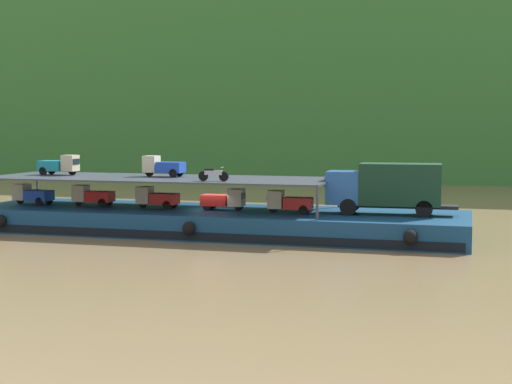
{
  "coord_description": "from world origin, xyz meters",
  "views": [
    {
      "loc": [
        15.78,
        -44.97,
        6.74
      ],
      "look_at": [
        2.86,
        0.0,
        2.7
      ],
      "focal_mm": 52.36,
      "sensor_mm": 36.0,
      "label": 1
    }
  ],
  "objects_px": {
    "mini_truck_lower_fore": "(224,199)",
    "mini_truck_lower_bow": "(289,202)",
    "covered_lorry": "(387,187)",
    "motorcycle_upper_port": "(213,174)",
    "cargo_barge": "(213,221)",
    "mini_truck_upper_stern": "(60,165)",
    "mini_truck_lower_stern": "(32,194)",
    "mini_truck_lower_aft": "(92,196)",
    "mini_truck_lower_mid": "(157,198)",
    "mini_truck_upper_mid": "(163,166)"
  },
  "relations": [
    {
      "from": "mini_truck_lower_bow",
      "to": "mini_truck_upper_mid",
      "type": "height_order",
      "value": "mini_truck_upper_mid"
    },
    {
      "from": "mini_truck_lower_stern",
      "to": "mini_truck_lower_fore",
      "type": "bearing_deg",
      "value": 0.62
    },
    {
      "from": "cargo_barge",
      "to": "mini_truck_lower_stern",
      "type": "xyz_separation_m",
      "value": [
        -13.05,
        -0.25,
        1.44
      ]
    },
    {
      "from": "cargo_barge",
      "to": "mini_truck_upper_stern",
      "type": "xyz_separation_m",
      "value": [
        -11.32,
        0.49,
        3.44
      ]
    },
    {
      "from": "cargo_barge",
      "to": "motorcycle_upper_port",
      "type": "distance_m",
      "value": 3.94
    },
    {
      "from": "mini_truck_lower_stern",
      "to": "mini_truck_lower_fore",
      "type": "relative_size",
      "value": 1.02
    },
    {
      "from": "mini_truck_lower_fore",
      "to": "mini_truck_lower_bow",
      "type": "bearing_deg",
      "value": -6.18
    },
    {
      "from": "cargo_barge",
      "to": "motorcycle_upper_port",
      "type": "bearing_deg",
      "value": -70.26
    },
    {
      "from": "mini_truck_lower_aft",
      "to": "mini_truck_lower_fore",
      "type": "relative_size",
      "value": 1.02
    },
    {
      "from": "mini_truck_lower_mid",
      "to": "mini_truck_lower_fore",
      "type": "distance_m",
      "value": 4.61
    },
    {
      "from": "covered_lorry",
      "to": "mini_truck_lower_fore",
      "type": "distance_m",
      "value": 10.3
    },
    {
      "from": "cargo_barge",
      "to": "mini_truck_lower_bow",
      "type": "bearing_deg",
      "value": -6.36
    },
    {
      "from": "covered_lorry",
      "to": "mini_truck_lower_stern",
      "type": "xyz_separation_m",
      "value": [
        -24.06,
        -0.61,
        -1.0
      ]
    },
    {
      "from": "covered_lorry",
      "to": "mini_truck_lower_aft",
      "type": "distance_m",
      "value": 19.63
    },
    {
      "from": "mini_truck_lower_bow",
      "to": "covered_lorry",
      "type": "bearing_deg",
      "value": 9.08
    },
    {
      "from": "mini_truck_lower_stern",
      "to": "mini_truck_lower_mid",
      "type": "distance_m",
      "value": 9.22
    },
    {
      "from": "mini_truck_lower_aft",
      "to": "mini_truck_upper_stern",
      "type": "xyz_separation_m",
      "value": [
        -2.73,
        0.51,
        2.0
      ]
    },
    {
      "from": "covered_lorry",
      "to": "mini_truck_lower_fore",
      "type": "height_order",
      "value": "covered_lorry"
    },
    {
      "from": "mini_truck_lower_mid",
      "to": "mini_truck_lower_fore",
      "type": "xyz_separation_m",
      "value": [
        4.61,
        0.09,
        0.0
      ]
    },
    {
      "from": "covered_lorry",
      "to": "mini_truck_lower_bow",
      "type": "height_order",
      "value": "covered_lorry"
    },
    {
      "from": "cargo_barge",
      "to": "mini_truck_lower_aft",
      "type": "bearing_deg",
      "value": -179.92
    },
    {
      "from": "motorcycle_upper_port",
      "to": "mini_truck_upper_mid",
      "type": "bearing_deg",
      "value": 146.76
    },
    {
      "from": "mini_truck_lower_fore",
      "to": "mini_truck_lower_bow",
      "type": "distance_m",
      "value": 4.41
    },
    {
      "from": "covered_lorry",
      "to": "motorcycle_upper_port",
      "type": "bearing_deg",
      "value": -165.99
    },
    {
      "from": "mini_truck_lower_stern",
      "to": "mini_truck_upper_stern",
      "type": "height_order",
      "value": "mini_truck_upper_stern"
    },
    {
      "from": "mini_truck_lower_stern",
      "to": "mini_truck_lower_aft",
      "type": "distance_m",
      "value": 4.46
    },
    {
      "from": "mini_truck_lower_mid",
      "to": "mini_truck_lower_fore",
      "type": "relative_size",
      "value": 1.01
    },
    {
      "from": "cargo_barge",
      "to": "mini_truck_lower_stern",
      "type": "height_order",
      "value": "mini_truck_lower_stern"
    },
    {
      "from": "mini_truck_lower_stern",
      "to": "mini_truck_lower_aft",
      "type": "xyz_separation_m",
      "value": [
        4.46,
        0.24,
        0.0
      ]
    },
    {
      "from": "cargo_barge",
      "to": "mini_truck_lower_fore",
      "type": "distance_m",
      "value": 1.64
    },
    {
      "from": "cargo_barge",
      "to": "motorcycle_upper_port",
      "type": "relative_size",
      "value": 16.81
    },
    {
      "from": "covered_lorry",
      "to": "motorcycle_upper_port",
      "type": "height_order",
      "value": "covered_lorry"
    },
    {
      "from": "mini_truck_lower_aft",
      "to": "mini_truck_lower_mid",
      "type": "bearing_deg",
      "value": -2.09
    },
    {
      "from": "mini_truck_lower_mid",
      "to": "mini_truck_lower_bow",
      "type": "xyz_separation_m",
      "value": [
        9.0,
        -0.39,
        0.0
      ]
    },
    {
      "from": "covered_lorry",
      "to": "mini_truck_lower_fore",
      "type": "xyz_separation_m",
      "value": [
        -10.24,
        -0.46,
        -1.0
      ]
    },
    {
      "from": "mini_truck_lower_fore",
      "to": "mini_truck_upper_stern",
      "type": "bearing_deg",
      "value": 177.19
    },
    {
      "from": "mini_truck_lower_aft",
      "to": "mini_truck_upper_stern",
      "type": "height_order",
      "value": "mini_truck_upper_stern"
    },
    {
      "from": "covered_lorry",
      "to": "mini_truck_lower_mid",
      "type": "relative_size",
      "value": 2.87
    },
    {
      "from": "mini_truck_lower_aft",
      "to": "mini_truck_lower_mid",
      "type": "xyz_separation_m",
      "value": [
        4.76,
        -0.17,
        0.0
      ]
    },
    {
      "from": "mini_truck_lower_mid",
      "to": "mini_truck_lower_fore",
      "type": "height_order",
      "value": "same"
    },
    {
      "from": "cargo_barge",
      "to": "mini_truck_lower_mid",
      "type": "relative_size",
      "value": 11.58
    },
    {
      "from": "mini_truck_upper_mid",
      "to": "motorcycle_upper_port",
      "type": "relative_size",
      "value": 1.45
    },
    {
      "from": "covered_lorry",
      "to": "mini_truck_lower_bow",
      "type": "distance_m",
      "value": 6.01
    },
    {
      "from": "mini_truck_lower_aft",
      "to": "mini_truck_upper_stern",
      "type": "distance_m",
      "value": 3.42
    },
    {
      "from": "covered_lorry",
      "to": "mini_truck_lower_bow",
      "type": "relative_size",
      "value": 2.85
    },
    {
      "from": "mini_truck_lower_mid",
      "to": "mini_truck_upper_mid",
      "type": "relative_size",
      "value": 1.0
    },
    {
      "from": "mini_truck_upper_mid",
      "to": "motorcycle_upper_port",
      "type": "xyz_separation_m",
      "value": [
        4.58,
        -3.0,
        -0.26
      ]
    },
    {
      "from": "mini_truck_lower_stern",
      "to": "mini_truck_lower_mid",
      "type": "relative_size",
      "value": 1.01
    },
    {
      "from": "mini_truck_lower_aft",
      "to": "mini_truck_lower_fore",
      "type": "xyz_separation_m",
      "value": [
        9.37,
        -0.09,
        0.0
      ]
    },
    {
      "from": "covered_lorry",
      "to": "motorcycle_upper_port",
      "type": "xyz_separation_m",
      "value": [
        -10.22,
        -2.55,
        0.74
      ]
    }
  ]
}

